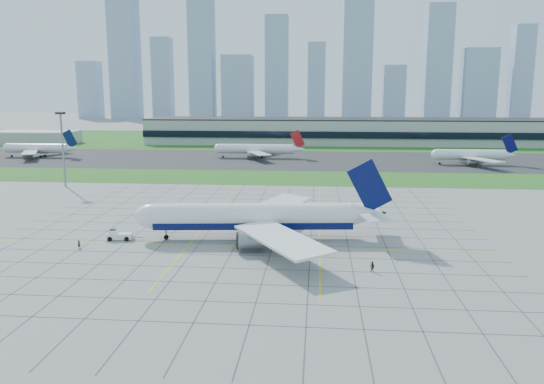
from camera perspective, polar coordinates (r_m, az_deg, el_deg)
The scene contains 16 objects.
ground at distance 115.20m, azimuth -3.86°, elevation -5.58°, with size 1400.00×1400.00×0.00m, color gray.
grass_median at distance 202.55m, azimuth 0.03°, elevation 1.56°, with size 700.00×35.00×0.04m, color #28601B.
asphalt_taxiway at distance 256.84m, azimuth 1.10°, elevation 3.52°, with size 700.00×75.00×0.04m, color #383838.
grass_far at distance 366.05m, azimuth 2.28°, elevation 5.67°, with size 700.00×145.00×0.04m, color #28601B.
apron_markings at distance 125.70m, azimuth -2.89°, elevation -4.17°, with size 120.00×130.00×0.03m.
terminal at distance 340.72m, azimuth 8.86°, elevation 6.50°, with size 260.00×43.00×15.80m.
service_block at distance 366.23m, azimuth -24.09°, elevation 5.38°, with size 50.00×25.00×8.00m, color #B7B7B2.
light_mast at distance 195.52m, azimuth -21.64°, elevation 5.25°, with size 2.50×2.50×25.60m.
city_skyline at distance 630.31m, azimuth 2.69°, elevation 13.16°, with size 523.00×32.40×160.00m.
airliner at distance 117.47m, azimuth -1.83°, elevation -2.76°, with size 57.14×57.65×18.00m.
pushback_tug at distance 122.72m, azimuth -16.20°, elevation -4.49°, with size 8.17×3.30×2.25m.
crew_near at distance 118.38m, azimuth -20.03°, elevation -5.32°, with size 0.66×0.43×1.80m, color black.
crew_far at distance 99.01m, azimuth 10.74°, elevation -7.92°, with size 0.94×0.73×1.93m, color black.
distant_jet_0 at distance 290.48m, azimuth -23.83°, elevation 4.33°, with size 36.49×42.66×14.08m.
distant_jet_1 at distance 262.71m, azimuth -1.64°, elevation 4.65°, with size 42.88×42.66×14.08m.
distant_jet_2 at distance 254.44m, azimuth 20.69°, elevation 3.77°, with size 35.34×42.66×14.08m.
Camera 1 is at (17.29, -109.21, 32.33)m, focal length 35.00 mm.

